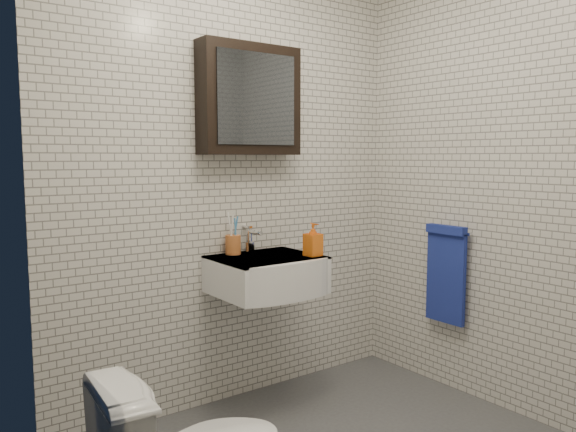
{
  "coord_description": "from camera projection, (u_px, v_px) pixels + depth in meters",
  "views": [
    {
      "loc": [
        -1.64,
        -1.72,
        1.39
      ],
      "look_at": [
        -0.04,
        0.45,
        1.1
      ],
      "focal_mm": 35.0,
      "sensor_mm": 36.0,
      "label": 1
    }
  ],
  "objects": [
    {
      "name": "washbasin",
      "position": [
        270.0,
        275.0,
        3.02
      ],
      "size": [
        0.55,
        0.5,
        0.2
      ],
      "color": "white",
      "rests_on": "room_shell"
    },
    {
      "name": "mirror_cabinet",
      "position": [
        250.0,
        100.0,
        3.08
      ],
      "size": [
        0.6,
        0.15,
        0.6
      ],
      "color": "black",
      "rests_on": "room_shell"
    },
    {
      "name": "room_shell",
      "position": [
        360.0,
        138.0,
        2.33
      ],
      "size": [
        2.22,
        2.02,
        2.51
      ],
      "color": "silver",
      "rests_on": "ground"
    },
    {
      "name": "toothbrush_cup",
      "position": [
        233.0,
        244.0,
        3.11
      ],
      "size": [
        0.1,
        0.1,
        0.23
      ],
      "rotation": [
        0.0,
        0.0,
        -0.19
      ],
      "color": "#B7622D",
      "rests_on": "washbasin"
    },
    {
      "name": "faucet",
      "position": [
        250.0,
        241.0,
        3.16
      ],
      "size": [
        0.06,
        0.2,
        0.15
      ],
      "color": "silver",
      "rests_on": "washbasin"
    },
    {
      "name": "soap_bottle",
      "position": [
        313.0,
        240.0,
        3.05
      ],
      "size": [
        0.09,
        0.09,
        0.18
      ],
      "primitive_type": "imported",
      "rotation": [
        0.0,
        0.0,
        0.06
      ],
      "color": "#FF9D1A",
      "rests_on": "washbasin"
    },
    {
      "name": "towel_rail",
      "position": [
        446.0,
        270.0,
        3.3
      ],
      "size": [
        0.09,
        0.3,
        0.58
      ],
      "color": "silver",
      "rests_on": "room_shell"
    }
  ]
}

